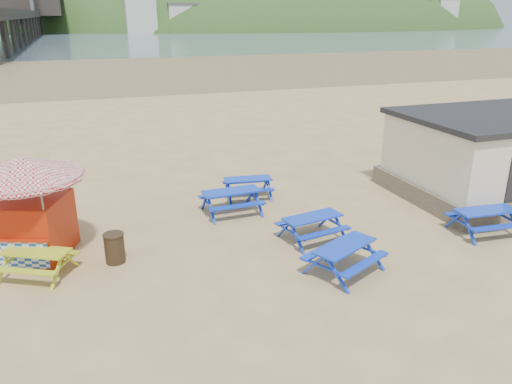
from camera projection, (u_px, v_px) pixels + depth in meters
name	position (u px, v px, depth m)	size (l,w,h in m)	color
ground	(247.00, 240.00, 15.53)	(400.00, 400.00, 0.00)	tan
wet_sand	(112.00, 68.00, 64.36)	(400.00, 400.00, 0.00)	brown
sea	(86.00, 35.00, 166.45)	(400.00, 400.00, 0.00)	#495B69
picnic_table_blue_a	(248.00, 188.00, 19.12)	(1.96, 1.66, 0.75)	#033AB9
picnic_table_blue_b	(232.00, 202.00, 17.55)	(2.06, 1.68, 0.84)	#033AB9
picnic_table_blue_c	(403.00, 172.00, 20.96)	(2.14, 1.86, 0.78)	#033AB9
picnic_table_blue_d	(312.00, 228.00, 15.48)	(2.09, 1.80, 0.78)	#033AB9
picnic_table_blue_e	(344.00, 258.00, 13.51)	(2.43, 2.26, 0.82)	#033AB9
picnic_table_blue_f	(484.00, 221.00, 15.92)	(2.05, 1.71, 0.81)	#033AB9
picnic_table_yellow	(37.00, 263.00, 13.34)	(2.23, 2.10, 0.74)	#97C720
ice_cream_kiosk	(26.00, 194.00, 14.00)	(4.34, 4.34, 2.99)	#A11D07
litter_bin	(115.00, 248.00, 14.05)	(0.59, 0.59, 0.87)	#322313
amenity_block	(497.00, 154.00, 19.18)	(7.40, 5.40, 3.15)	#665B4C
pier	(27.00, 17.00, 166.28)	(24.00, 220.00, 39.29)	black
headland_town	(272.00, 49.00, 250.96)	(264.00, 144.00, 108.00)	#2D4C1E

